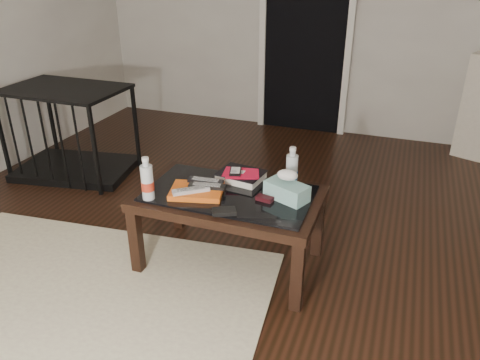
% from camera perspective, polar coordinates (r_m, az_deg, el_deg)
% --- Properties ---
extents(ground, '(5.00, 5.00, 0.00)m').
position_cam_1_polar(ground, '(2.72, 3.49, -11.30)').
color(ground, black).
rests_on(ground, ground).
extents(doorway, '(0.90, 0.08, 2.07)m').
position_cam_1_polar(doorway, '(4.70, 8.06, 18.12)').
color(doorway, black).
rests_on(doorway, ground).
extents(coffee_table, '(1.00, 0.60, 0.46)m').
position_cam_1_polar(coffee_table, '(2.60, -1.29, -2.77)').
color(coffee_table, black).
rests_on(coffee_table, ground).
extents(rug, '(2.13, 1.68, 0.01)m').
position_cam_1_polar(rug, '(2.64, -20.44, -14.51)').
color(rug, beige).
rests_on(rug, ground).
extents(pet_crate, '(0.99, 0.75, 0.71)m').
position_cam_1_polar(pet_crate, '(4.05, -19.67, 3.94)').
color(pet_crate, black).
rests_on(pet_crate, ground).
extents(magazines, '(0.32, 0.27, 0.03)m').
position_cam_1_polar(magazines, '(2.56, -5.29, -1.36)').
color(magazines, '#DF5B15').
rests_on(magazines, coffee_table).
extents(remote_silver, '(0.19, 0.16, 0.02)m').
position_cam_1_polar(remote_silver, '(2.52, -6.00, -1.23)').
color(remote_silver, silver).
rests_on(remote_silver, magazines).
extents(remote_black_front, '(0.21, 0.08, 0.02)m').
position_cam_1_polar(remote_black_front, '(2.55, -4.07, -0.72)').
color(remote_black_front, black).
rests_on(remote_black_front, magazines).
extents(remote_black_back, '(0.20, 0.07, 0.02)m').
position_cam_1_polar(remote_black_back, '(2.61, -4.22, -0.09)').
color(remote_black_back, black).
rests_on(remote_black_back, magazines).
extents(textbook, '(0.28, 0.23, 0.05)m').
position_cam_1_polar(textbook, '(2.70, 0.13, 0.51)').
color(textbook, black).
rests_on(textbook, coffee_table).
extents(dvd_mailers, '(0.21, 0.17, 0.01)m').
position_cam_1_polar(dvd_mailers, '(2.69, 0.02, 0.95)').
color(dvd_mailers, red).
rests_on(dvd_mailers, textbook).
extents(ipod, '(0.09, 0.12, 0.02)m').
position_cam_1_polar(ipod, '(2.67, -0.56, 1.08)').
color(ipod, black).
rests_on(ipod, dvd_mailers).
extents(flip_phone, '(0.10, 0.06, 0.02)m').
position_cam_1_polar(flip_phone, '(2.48, 3.04, -2.27)').
color(flip_phone, black).
rests_on(flip_phone, coffee_table).
extents(wallet, '(0.14, 0.12, 0.02)m').
position_cam_1_polar(wallet, '(2.36, -1.95, -3.86)').
color(wallet, black).
rests_on(wallet, coffee_table).
extents(water_bottle_left, '(0.07, 0.07, 0.24)m').
position_cam_1_polar(water_bottle_left, '(2.50, -11.27, 0.21)').
color(water_bottle_left, silver).
rests_on(water_bottle_left, coffee_table).
extents(water_bottle_right, '(0.08, 0.08, 0.24)m').
position_cam_1_polar(water_bottle_right, '(2.59, 6.35, 1.54)').
color(water_bottle_right, silver).
rests_on(water_bottle_right, coffee_table).
extents(tissue_box, '(0.26, 0.20, 0.09)m').
position_cam_1_polar(tissue_box, '(2.50, 5.72, -1.35)').
color(tissue_box, teal).
rests_on(tissue_box, coffee_table).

